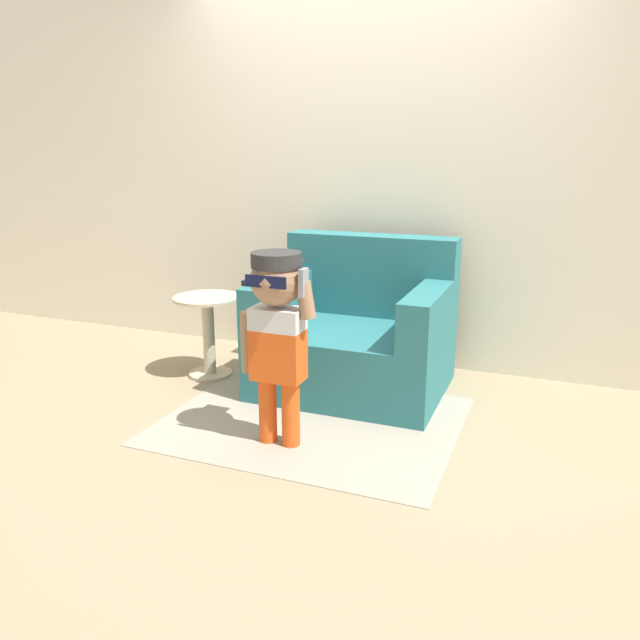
% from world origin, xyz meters
% --- Properties ---
extents(ground_plane, '(10.00, 10.00, 0.00)m').
position_xyz_m(ground_plane, '(0.00, 0.00, 0.00)').
color(ground_plane, '#998466').
extents(wall_back, '(10.00, 0.05, 2.60)m').
position_xyz_m(wall_back, '(0.00, 0.60, 1.30)').
color(wall_back, beige).
rests_on(wall_back, ground_plane).
extents(armchair, '(1.09, 0.89, 0.90)m').
position_xyz_m(armchair, '(0.11, 0.04, 0.33)').
color(armchair, '#286B70').
rests_on(armchair, ground_plane).
extents(person_child, '(0.39, 0.29, 0.95)m').
position_xyz_m(person_child, '(0.01, -0.84, 0.64)').
color(person_child, '#E05119').
rests_on(person_child, ground_plane).
extents(side_table, '(0.42, 0.42, 0.52)m').
position_xyz_m(side_table, '(-0.82, -0.13, 0.31)').
color(side_table, beige).
rests_on(side_table, ground_plane).
extents(rug, '(1.53, 1.25, 0.01)m').
position_xyz_m(rug, '(0.06, -0.54, 0.00)').
color(rug, '#9E9384').
rests_on(rug, ground_plane).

